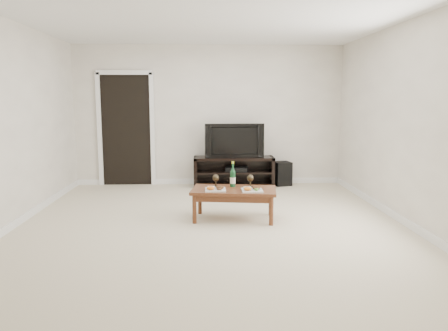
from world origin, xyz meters
TOP-DOWN VIEW (x-y plane):
  - floor at (0.00, 0.00)m, footprint 5.50×5.50m
  - back_wall at (0.00, 2.77)m, footprint 5.00×0.04m
  - ceiling at (0.00, 0.00)m, footprint 5.00×5.50m
  - doorway at (-1.55, 2.73)m, footprint 0.90×0.02m
  - media_console at (0.45, 2.50)m, footprint 1.48×0.45m
  - television at (0.45, 2.50)m, footprint 1.08×0.19m
  - av_receiver at (0.51, 2.48)m, footprint 0.44×0.36m
  - subwoofer at (1.37, 2.55)m, footprint 0.36×0.36m
  - coffee_table at (0.31, 0.24)m, footprint 1.19×0.75m
  - plate_left at (0.06, 0.16)m, footprint 0.27×0.27m
  - plate_right at (0.54, 0.10)m, footprint 0.27×0.27m
  - wine_bottle at (0.30, 0.39)m, footprint 0.07×0.07m
  - goblet_left at (0.07, 0.40)m, footprint 0.09×0.09m
  - goblet_right at (0.54, 0.38)m, footprint 0.09×0.09m

SIDE VIEW (x-z plane):
  - floor at x=0.00m, z-range 0.00..0.00m
  - coffee_table at x=0.31m, z-range 0.00..0.42m
  - subwoofer at x=1.37m, z-range 0.00..0.44m
  - media_console at x=0.45m, z-range 0.00..0.55m
  - av_receiver at x=0.51m, z-range 0.29..0.36m
  - plate_left at x=0.06m, z-range 0.42..0.49m
  - plate_right at x=0.54m, z-range 0.42..0.49m
  - goblet_left at x=0.07m, z-range 0.42..0.59m
  - goblet_right at x=0.54m, z-range 0.42..0.59m
  - wine_bottle at x=0.30m, z-range 0.42..0.77m
  - television at x=0.45m, z-range 0.55..1.17m
  - doorway at x=-1.55m, z-range 0.00..2.05m
  - back_wall at x=0.00m, z-range 0.00..2.60m
  - ceiling at x=0.00m, z-range 2.60..2.64m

